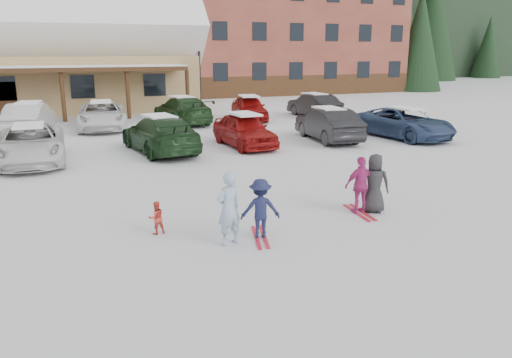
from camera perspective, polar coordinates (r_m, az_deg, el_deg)
name	(u,v)px	position (r m, az deg, el deg)	size (l,w,h in m)	color
ground	(260,234)	(11.14, 0.46, -6.33)	(160.00, 160.00, 0.00)	white
alpine_hotel	(249,0)	(51.21, -0.76, 19.73)	(31.48, 14.01, 21.48)	brown
lamp_post	(199,60)	(35.76, -6.51, 13.36)	(0.50, 0.25, 5.82)	black
conifer_1	(420,26)	(53.76, 18.29, 16.25)	(4.84, 4.84, 11.22)	black
conifer_3	(154,39)	(54.57, -11.56, 15.43)	(3.96, 3.96, 9.18)	black
conifer_4	(373,29)	(67.38, 13.19, 16.33)	(5.06, 5.06, 11.73)	black
adult_skier	(229,209)	(10.34, -3.14, -3.39)	(0.57, 0.38, 1.57)	#95B1CB
toddler_red	(156,218)	(11.26, -11.33, -4.35)	(0.37, 0.28, 0.75)	red
child_navy	(260,209)	(10.73, 0.50, -3.42)	(0.85, 0.49, 1.32)	#181D3F
skis_child_navy	(260,237)	(10.95, 0.49, -6.63)	(0.20, 1.40, 0.03)	red
child_magenta	(361,185)	(12.61, 11.91, -0.70)	(0.85, 0.35, 1.44)	#BA2E78
skis_child_magenta	(359,212)	(12.81, 11.74, -3.75)	(0.20, 1.40, 0.03)	red
bystander_dark	(374,183)	(12.76, 13.39, -0.49)	(0.73, 0.48, 1.49)	#28282A
parked_car_2	(30,144)	(19.70, -24.38, 3.65)	(2.29, 4.97, 1.38)	silver
parked_car_3	(160,134)	(20.27, -10.90, 5.06)	(2.04, 5.01, 1.45)	#193519
parked_car_4	(244,130)	(21.12, -1.35, 5.60)	(1.64, 4.09, 1.39)	maroon
parked_car_5	(328,124)	(22.78, 8.25, 6.20)	(1.55, 4.43, 1.46)	black
parked_car_6	(404,123)	(24.25, 16.59, 6.15)	(2.29, 4.97, 1.38)	navy
parked_car_9	(30,118)	(26.64, -24.44, 6.33)	(1.63, 4.67, 1.54)	silver
parked_car_10	(102,115)	(27.09, -17.20, 6.98)	(2.38, 5.16, 1.43)	white
parked_car_11	(182,110)	(28.22, -8.41, 7.80)	(2.08, 5.11, 1.48)	#1C391A
parked_car_12	(249,108)	(29.37, -0.79, 8.12)	(1.65, 4.11, 1.40)	maroon
parked_car_13	(314,105)	(30.93, 6.66, 8.36)	(1.50, 4.29, 1.41)	black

